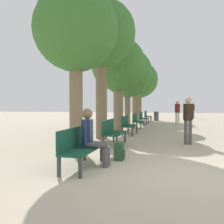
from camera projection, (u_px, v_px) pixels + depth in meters
ground_plane at (180, 175)px, 4.93m from camera, size 80.00×80.00×0.00m
bench_row_0 at (78, 146)px, 5.48m from camera, size 0.53×1.55×0.87m
bench_row_1 at (112, 131)px, 8.59m from camera, size 0.53×1.55×0.87m
bench_row_2 at (128, 124)px, 11.70m from camera, size 0.53×1.55×0.87m
bench_row_3 at (137, 120)px, 14.81m from camera, size 0.53×1.55×0.87m
bench_row_4 at (143, 117)px, 17.93m from camera, size 0.53×1.55×0.87m
bench_row_5 at (147, 116)px, 21.04m from camera, size 0.53×1.55×0.87m
tree_row_0 at (76, 31)px, 7.51m from camera, size 2.57×2.57×4.95m
tree_row_1 at (101, 35)px, 10.24m from camera, size 2.82×2.82×5.75m
tree_row_2 at (118, 65)px, 13.52m from camera, size 2.94×2.94×5.07m
tree_row_3 at (128, 73)px, 16.37m from camera, size 3.23×3.23×5.11m
tree_row_4 at (135, 77)px, 19.92m from camera, size 2.32×2.32×4.89m
tree_row_5 at (140, 80)px, 22.73m from camera, size 3.27×3.27×5.32m
person_seated at (92, 136)px, 5.64m from camera, size 0.63×0.36×1.30m
backpack at (119, 151)px, 6.25m from camera, size 0.25×0.30×0.45m
pedestrian_near at (177, 111)px, 17.02m from camera, size 0.34×0.29×1.70m
pedestrian_mid at (188, 117)px, 8.71m from camera, size 0.34×0.28×1.66m
pedestrian_far at (193, 109)px, 25.80m from camera, size 0.34×0.23×1.68m
trash_bin at (156, 116)px, 21.93m from camera, size 0.41×0.41×0.80m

